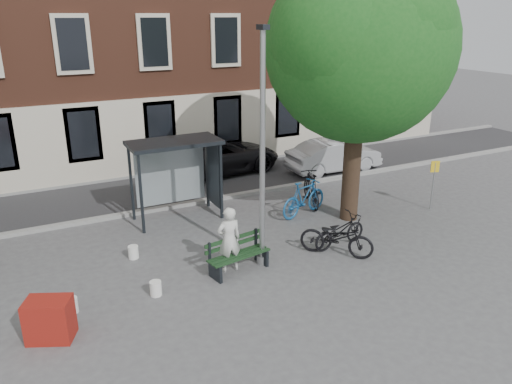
{
  "coord_description": "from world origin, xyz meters",
  "views": [
    {
      "loc": [
        -5.6,
        -10.61,
        6.34
      ],
      "look_at": [
        0.67,
        1.66,
        1.4
      ],
      "focal_mm": 35.0,
      "sensor_mm": 36.0,
      "label": 1
    }
  ],
  "objects": [
    {
      "name": "bike_a",
      "position": [
        2.48,
        -0.07,
        0.47
      ],
      "size": [
        1.87,
        0.84,
        0.95
      ],
      "primitive_type": "imported",
      "rotation": [
        0.0,
        0.0,
        1.69
      ],
      "color": "black",
      "rests_on": "ground"
    },
    {
      "name": "lamppost",
      "position": [
        0.0,
        0.0,
        2.78
      ],
      "size": [
        0.28,
        0.35,
        6.11
      ],
      "color": "#9EA0A3",
      "rests_on": "ground"
    },
    {
      "name": "bus_shelter",
      "position": [
        -0.61,
        4.11,
        1.92
      ],
      "size": [
        2.85,
        1.45,
        2.62
      ],
      "color": "#1E2328",
      "rests_on": "ground"
    },
    {
      "name": "ground",
      "position": [
        0.0,
        0.0,
        0.0
      ],
      "size": [
        90.0,
        90.0,
        0.0
      ],
      "primitive_type": "plane",
      "color": "#4C4C4F",
      "rests_on": "ground"
    },
    {
      "name": "bucket_a",
      "position": [
        -3.0,
        -0.27,
        0.18
      ],
      "size": [
        0.3,
        0.3,
        0.36
      ],
      "primitive_type": "cylinder",
      "rotation": [
        0.0,
        0.0,
        -0.09
      ],
      "color": "white",
      "rests_on": "ground"
    },
    {
      "name": "bucket_b",
      "position": [
        -4.89,
        -0.12,
        0.18
      ],
      "size": [
        0.33,
        0.33,
        0.36
      ],
      "primitive_type": "cylinder",
      "rotation": [
        0.0,
        0.0,
        0.22
      ],
      "color": "white",
      "rests_on": "ground"
    },
    {
      "name": "red_stand",
      "position": [
        -5.4,
        -0.94,
        0.45
      ],
      "size": [
        1.07,
        0.92,
        0.9
      ],
      "primitive_type": "cube",
      "rotation": [
        0.0,
        0.0,
        -0.43
      ],
      "color": "maroon",
      "rests_on": "ground"
    },
    {
      "name": "bike_b",
      "position": [
        2.84,
        2.41,
        0.6
      ],
      "size": [
        2.08,
        1.1,
        1.2
      ],
      "primitive_type": "imported",
      "rotation": [
        0.0,
        0.0,
        1.85
      ],
      "color": "#1B5A98",
      "rests_on": "ground"
    },
    {
      "name": "bucket_c",
      "position": [
        -3.0,
        1.87,
        0.18
      ],
      "size": [
        0.34,
        0.34,
        0.36
      ],
      "primitive_type": "cylinder",
      "rotation": [
        0.0,
        0.0,
        0.23
      ],
      "color": "white",
      "rests_on": "ground"
    },
    {
      "name": "car_dark",
      "position": [
        2.1,
        8.09,
        0.76
      ],
      "size": [
        5.68,
        3.07,
        1.51
      ],
      "primitive_type": "imported",
      "rotation": [
        0.0,
        0.0,
        1.68
      ],
      "color": "black",
      "rests_on": "ground"
    },
    {
      "name": "curb_far",
      "position": [
        0.0,
        9.0,
        0.06
      ],
      "size": [
        40.0,
        0.25,
        0.12
      ],
      "primitive_type": "cube",
      "color": "gray",
      "rests_on": "ground"
    },
    {
      "name": "painter",
      "position": [
        -0.93,
        0.06,
        0.88
      ],
      "size": [
        0.66,
        0.45,
        1.76
      ],
      "primitive_type": "imported",
      "rotation": [
        0.0,
        0.0,
        3.1
      ],
      "color": "silver",
      "rests_on": "ground"
    },
    {
      "name": "notice_sign",
      "position": [
        6.99,
        0.88,
        1.21
      ],
      "size": [
        0.29,
        0.13,
        1.71
      ],
      "rotation": [
        0.0,
        0.0,
        -0.35
      ],
      "color": "#9EA0A3",
      "rests_on": "ground"
    },
    {
      "name": "curb_near",
      "position": [
        0.0,
        5.0,
        0.06
      ],
      "size": [
        40.0,
        0.25,
        0.12
      ],
      "primitive_type": "cube",
      "color": "gray",
      "rests_on": "ground"
    },
    {
      "name": "road",
      "position": [
        0.0,
        7.0,
        0.01
      ],
      "size": [
        40.0,
        4.0,
        0.01
      ],
      "primitive_type": "cube",
      "color": "#28282B",
      "rests_on": "ground"
    },
    {
      "name": "car_silver",
      "position": [
        6.6,
        6.02,
        0.67
      ],
      "size": [
        4.12,
        1.49,
        1.35
      ],
      "primitive_type": "imported",
      "rotation": [
        0.0,
        0.0,
        1.55
      ],
      "color": "#ABADB3",
      "rests_on": "ground"
    },
    {
      "name": "bench",
      "position": [
        -0.74,
        -0.05,
        0.4
      ],
      "size": [
        1.77,
        0.83,
        0.88
      ],
      "rotation": [
        0.0,
        0.0,
        0.17
      ],
      "color": "#1E2328",
      "rests_on": "ground"
    },
    {
      "name": "tree_right",
      "position": [
        4.01,
        1.38,
        5.62
      ],
      "size": [
        5.76,
        5.6,
        8.2
      ],
      "color": "black",
      "rests_on": "ground"
    },
    {
      "name": "bike_d",
      "position": [
        3.57,
        3.11,
        0.6
      ],
      "size": [
        1.17,
        2.07,
        1.2
      ],
      "primitive_type": "imported",
      "rotation": [
        0.0,
        0.0,
        2.82
      ],
      "color": "black",
      "rests_on": "ground"
    },
    {
      "name": "bike_c",
      "position": [
        2.06,
        -0.5,
        0.54
      ],
      "size": [
        1.92,
        1.98,
        1.07
      ],
      "primitive_type": "imported",
      "rotation": [
        0.0,
        0.0,
        0.75
      ],
      "color": "black",
      "rests_on": "ground"
    }
  ]
}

